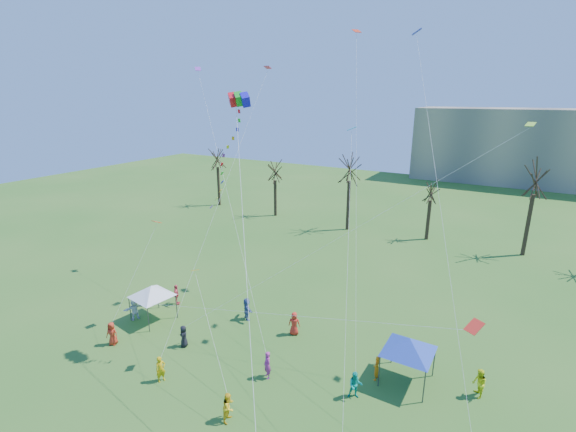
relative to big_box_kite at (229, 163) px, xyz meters
The scene contains 7 objects.
ground 15.19m from the big_box_kite, 59.99° to the right, with size 160.00×160.00×0.00m, color #2A611E.
bare_tree_row 32.06m from the big_box_kite, 72.92° to the left, with size 69.30×7.43×11.09m.
big_box_kite is the anchor object (origin of this frame).
canopy_tent_white 13.60m from the big_box_kite, behind, with size 3.93×3.93×2.98m.
canopy_tent_blue 15.93m from the big_box_kite, 12.59° to the left, with size 4.18×4.18×3.14m.
festival_crowd 12.90m from the big_box_kite, 13.42° to the right, with size 26.72×10.94×1.85m.
small_kites_aloft 6.05m from the big_box_kite, 61.25° to the left, with size 28.79×19.34×33.44m.
Camera 1 is at (12.04, -13.59, 17.44)m, focal length 25.00 mm.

